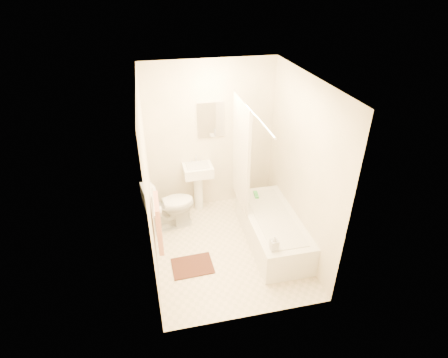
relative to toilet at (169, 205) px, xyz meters
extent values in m
plane|color=beige|center=(0.75, -0.69, -0.38)|extent=(2.40, 2.40, 0.00)
plane|color=white|center=(0.75, -0.69, 2.02)|extent=(2.40, 2.40, 0.00)
cube|color=beige|center=(0.75, 0.51, 0.82)|extent=(2.00, 0.02, 2.40)
cube|color=beige|center=(-0.25, -0.69, 0.82)|extent=(0.02, 2.40, 2.40)
cube|color=beige|center=(1.75, -0.69, 0.82)|extent=(0.02, 2.40, 2.40)
cube|color=white|center=(0.75, 0.49, 1.12)|extent=(0.40, 0.03, 0.55)
cylinder|color=silver|center=(1.05, -0.59, 1.62)|extent=(0.03, 1.70, 0.03)
cube|color=silver|center=(1.05, -0.19, 0.84)|extent=(0.04, 0.80, 1.55)
cylinder|color=silver|center=(-0.21, -0.94, 0.72)|extent=(0.02, 0.60, 0.02)
cube|color=#CC7266|center=(-0.18, -0.94, 0.40)|extent=(0.06, 0.45, 0.66)
cylinder|color=white|center=(-0.18, -0.57, 0.32)|extent=(0.11, 0.12, 0.12)
imported|color=silver|center=(0.00, 0.00, 0.00)|extent=(0.83, 0.56, 0.76)
cube|color=#4B1E19|center=(0.20, -0.96, -0.37)|extent=(0.56, 0.43, 0.02)
imported|color=silver|center=(1.19, -1.34, 0.17)|extent=(0.10, 0.10, 0.21)
cube|color=#45C151|center=(1.33, -0.13, 0.09)|extent=(0.08, 0.19, 0.04)
camera|label=1|loc=(-0.13, -4.43, 3.03)|focal=28.00mm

